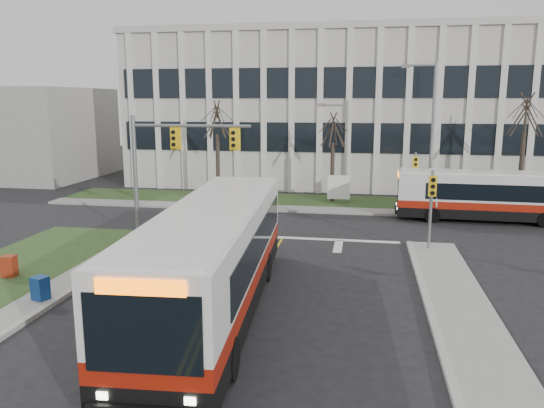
{
  "coord_description": "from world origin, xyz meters",
  "views": [
    {
      "loc": [
        4.07,
        -17.83,
        6.91
      ],
      "look_at": [
        -0.22,
        6.91,
        2.0
      ],
      "focal_mm": 35.0,
      "sensor_mm": 36.0,
      "label": 1
    }
  ],
  "objects_px": {
    "directory_sign": "(339,188)",
    "newspaper_box_blue": "(40,290)",
    "bus_main": "(214,261)",
    "newspaper_box_red": "(9,267)",
    "streetlight": "(430,129)",
    "bus_cross": "(492,197)"
  },
  "relations": [
    {
      "from": "newspaper_box_blue",
      "to": "streetlight",
      "type": "bearing_deg",
      "value": 68.16
    },
    {
      "from": "directory_sign",
      "to": "newspaper_box_red",
      "type": "relative_size",
      "value": 2.11
    },
    {
      "from": "bus_cross",
      "to": "newspaper_box_blue",
      "type": "relative_size",
      "value": 11.17
    },
    {
      "from": "bus_cross",
      "to": "newspaper_box_blue",
      "type": "xyz_separation_m",
      "value": [
        -18.26,
        -16.06,
        -0.94
      ]
    },
    {
      "from": "directory_sign",
      "to": "newspaper_box_blue",
      "type": "distance_m",
      "value": 21.67
    },
    {
      "from": "bus_cross",
      "to": "newspaper_box_red",
      "type": "xyz_separation_m",
      "value": [
        -20.96,
        -13.97,
        -0.94
      ]
    },
    {
      "from": "directory_sign",
      "to": "bus_main",
      "type": "height_order",
      "value": "bus_main"
    },
    {
      "from": "streetlight",
      "to": "bus_cross",
      "type": "distance_m",
      "value": 5.56
    },
    {
      "from": "newspaper_box_blue",
      "to": "bus_main",
      "type": "bearing_deg",
      "value": 19.61
    },
    {
      "from": "bus_main",
      "to": "newspaper_box_blue",
      "type": "xyz_separation_m",
      "value": [
        -6.17,
        -0.25,
        -1.29
      ]
    },
    {
      "from": "streetlight",
      "to": "newspaper_box_red",
      "type": "xyz_separation_m",
      "value": [
        -17.53,
        -16.17,
        -4.72
      ]
    },
    {
      "from": "bus_main",
      "to": "streetlight",
      "type": "bearing_deg",
      "value": 60.7
    },
    {
      "from": "directory_sign",
      "to": "bus_main",
      "type": "distance_m",
      "value": 19.56
    },
    {
      "from": "streetlight",
      "to": "newspaper_box_red",
      "type": "height_order",
      "value": "streetlight"
    },
    {
      "from": "directory_sign",
      "to": "bus_cross",
      "type": "distance_m",
      "value": 9.62
    },
    {
      "from": "bus_main",
      "to": "newspaper_box_red",
      "type": "distance_m",
      "value": 9.15
    },
    {
      "from": "newspaper_box_blue",
      "to": "newspaper_box_red",
      "type": "height_order",
      "value": "same"
    },
    {
      "from": "streetlight",
      "to": "bus_main",
      "type": "height_order",
      "value": "streetlight"
    },
    {
      "from": "streetlight",
      "to": "newspaper_box_red",
      "type": "bearing_deg",
      "value": -137.31
    },
    {
      "from": "newspaper_box_red",
      "to": "streetlight",
      "type": "bearing_deg",
      "value": 35.65
    },
    {
      "from": "bus_main",
      "to": "newspaper_box_blue",
      "type": "height_order",
      "value": "bus_main"
    },
    {
      "from": "streetlight",
      "to": "bus_main",
      "type": "relative_size",
      "value": 0.69
    }
  ]
}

